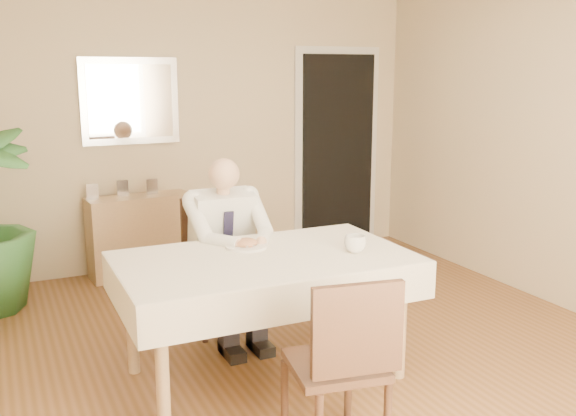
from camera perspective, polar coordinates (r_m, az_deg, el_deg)
name	(u,v)px	position (r m, az deg, el deg)	size (l,w,h in m)	color
room	(313,161)	(3.76, 2.26, 4.19)	(5.00, 5.02, 2.60)	brown
doorway	(337,151)	(6.68, 4.39, 5.09)	(0.96, 0.07, 2.10)	beige
mirror	(130,101)	(5.90, -13.86, 9.20)	(0.86, 0.04, 0.76)	silver
dining_table	(265,270)	(3.80, -2.08, -5.52)	(1.72, 1.02, 0.75)	tan
chair_far	(217,255)	(4.63, -6.36, -4.15)	(0.45, 0.45, 0.93)	#3B2116
chair_near	(344,358)	(3.07, 5.01, -13.13)	(0.49, 0.50, 0.91)	#3B2116
seated_man	(230,242)	(4.32, -5.16, -3.03)	(0.48, 0.72, 1.24)	white
plate	(246,246)	(3.96, -3.72, -3.40)	(0.26, 0.26, 0.02)	white
food	(246,243)	(3.95, -3.73, -3.10)	(0.14, 0.14, 0.06)	#915D3D
knife	(256,245)	(3.91, -2.86, -3.32)	(0.01, 0.01, 0.13)	silver
fork	(244,247)	(3.88, -3.95, -3.45)	(0.01, 0.01, 0.13)	silver
coffee_mug	(355,244)	(3.86, 6.00, -3.18)	(0.13, 0.13, 0.10)	white
sideboard	(140,235)	(5.93, -12.99, -2.38)	(0.91, 0.31, 0.72)	tan
photo_frame_left	(92,192)	(5.77, -17.01, 1.40)	(0.10, 0.02, 0.14)	silver
photo_frame_center	(123,188)	(5.87, -14.49, 1.72)	(0.10, 0.02, 0.14)	silver
photo_frame_right	(152,187)	(5.89, -12.00, 1.87)	(0.10, 0.02, 0.14)	silver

